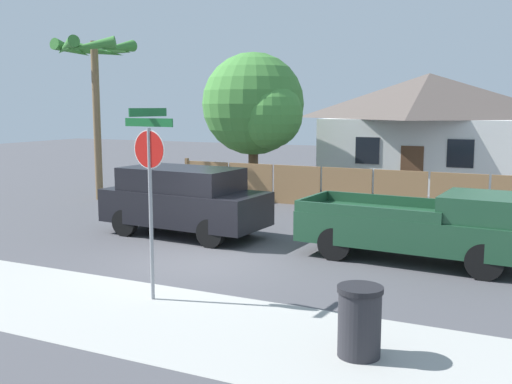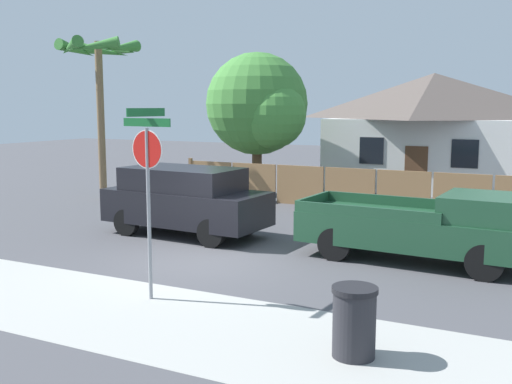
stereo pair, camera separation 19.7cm
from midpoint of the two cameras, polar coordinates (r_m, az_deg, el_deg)
The scene contains 10 objects.
ground_plane at distance 14.10m, azimuth -5.56°, elevation -6.56°, with size 80.00×80.00×0.00m, color #47474C.
sidewalk_strip at distance 11.31m, azimuth -15.23°, elevation -10.53°, with size 36.00×3.20×0.01m.
wooden_fence at distance 20.99m, azimuth 10.80°, elevation 0.21°, with size 15.17×0.12×1.53m.
house at distance 27.84m, azimuth 15.83°, elevation 5.87°, with size 8.80×6.93×5.02m.
oak_tree at distance 24.03m, azimuth -0.19°, elevation 8.16°, with size 4.29×4.08×5.71m.
palm_tree at distance 23.76m, azimuth -15.35°, elevation 11.88°, with size 2.97×3.19×6.07m.
red_suv at distance 16.71m, azimuth -7.21°, elevation -0.68°, with size 4.70×2.24×1.89m.
orange_pickup at distance 14.31m, azimuth 15.53°, elevation -3.17°, with size 5.46×2.33×1.66m.
stop_sign at distance 11.04m, azimuth -10.59°, elevation 2.13°, with size 1.10×0.99×3.54m.
trash_bin at distance 8.88m, azimuth 9.19°, elevation -12.05°, with size 0.66×0.66×1.04m.
Camera 1 is at (7.02, -11.68, 3.58)m, focal length 42.00 mm.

